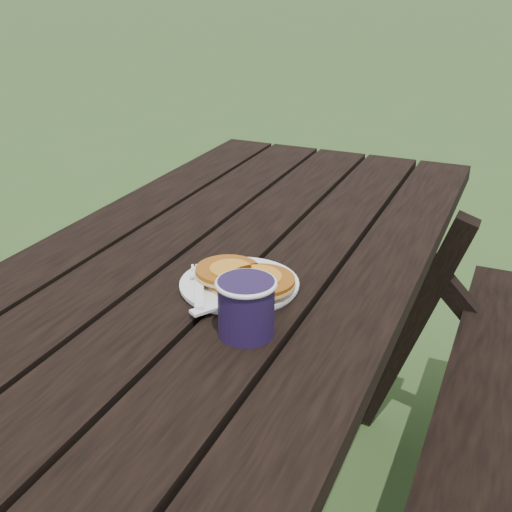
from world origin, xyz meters
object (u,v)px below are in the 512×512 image
at_px(picnic_table, 209,434).
at_px(pancake_stack, 245,278).
at_px(plate, 239,285).
at_px(coffee_cup, 246,304).

distance_m(picnic_table, pancake_stack, 0.42).
distance_m(plate, pancake_stack, 0.03).
relative_size(picnic_table, pancake_stack, 9.75).
bearing_deg(plate, pancake_stack, -27.58).
relative_size(pancake_stack, coffee_cup, 1.96).
distance_m(picnic_table, coffee_cup, 0.49).
xyz_separation_m(picnic_table, pancake_stack, (0.10, -0.04, 0.41)).
bearing_deg(pancake_stack, coffee_cup, -64.40).
height_order(plate, pancake_stack, pancake_stack).
bearing_deg(plate, coffee_cup, -60.93).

